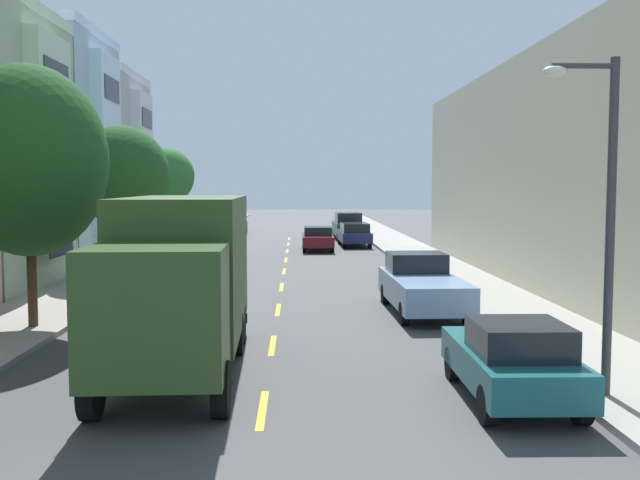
% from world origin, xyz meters
% --- Properties ---
extents(ground_plane, '(160.00, 160.00, 0.00)m').
position_xyz_m(ground_plane, '(0.00, 30.00, 0.00)').
color(ground_plane, '#424244').
extents(sidewalk_left, '(3.20, 120.00, 0.14)m').
position_xyz_m(sidewalk_left, '(-7.10, 28.00, 0.07)').
color(sidewalk_left, '#A39E93').
rests_on(sidewalk_left, ground_plane).
extents(sidewalk_right, '(3.20, 120.00, 0.14)m').
position_xyz_m(sidewalk_right, '(7.10, 28.00, 0.07)').
color(sidewalk_right, '#A39E93').
rests_on(sidewalk_right, ground_plane).
extents(lane_centerline_dashes, '(0.14, 47.20, 0.01)m').
position_xyz_m(lane_centerline_dashes, '(0.00, 24.50, 0.00)').
color(lane_centerline_dashes, yellow).
rests_on(lane_centerline_dashes, ground_plane).
extents(townhouse_fifth_dove_grey, '(11.38, 7.69, 10.35)m').
position_xyz_m(townhouse_fifth_dove_grey, '(-13.98, 37.43, 4.98)').
color(townhouse_fifth_dove_grey, '#A8A8AD').
rests_on(townhouse_fifth_dove_grey, ground_plane).
extents(street_tree_second, '(4.07, 4.07, 6.87)m').
position_xyz_m(street_tree_second, '(-6.40, 13.91, 4.50)').
color(street_tree_second, '#47331E').
rests_on(street_tree_second, sidewalk_left).
extents(street_tree_third, '(3.78, 3.78, 6.10)m').
position_xyz_m(street_tree_third, '(-6.40, 23.84, 4.25)').
color(street_tree_third, '#47331E').
rests_on(street_tree_third, sidewalk_left).
extents(street_tree_farthest, '(2.95, 2.95, 5.72)m').
position_xyz_m(street_tree_farthest, '(-6.40, 33.78, 4.34)').
color(street_tree_farthest, '#47331E').
rests_on(street_tree_farthest, sidewalk_left).
extents(street_lamp, '(1.35, 0.28, 5.92)m').
position_xyz_m(street_lamp, '(5.93, 7.25, 3.62)').
color(street_lamp, '#38383D').
rests_on(street_lamp, sidewalk_right).
extents(delivery_box_truck, '(2.58, 7.74, 3.61)m').
position_xyz_m(delivery_box_truck, '(-1.81, 9.77, 2.01)').
color(delivery_box_truck, '#2D471E').
rests_on(delivery_box_truck, ground_plane).
extents(parked_suv_orange, '(1.97, 4.81, 1.93)m').
position_xyz_m(parked_suv_orange, '(-4.31, 17.32, 0.99)').
color(parked_suv_orange, orange).
rests_on(parked_suv_orange, ground_plane).
extents(parked_hatchback_charcoal, '(1.77, 4.01, 1.50)m').
position_xyz_m(parked_hatchback_charcoal, '(-4.31, 51.58, 0.76)').
color(parked_hatchback_charcoal, '#333338').
rests_on(parked_hatchback_charcoal, ground_plane).
extents(parked_pickup_sky, '(2.12, 5.34, 1.73)m').
position_xyz_m(parked_pickup_sky, '(4.40, 16.41, 0.83)').
color(parked_pickup_sky, '#7A9EC6').
rests_on(parked_pickup_sky, ground_plane).
extents(parked_suv_forest, '(2.07, 4.85, 1.93)m').
position_xyz_m(parked_suv_forest, '(4.21, 45.98, 0.99)').
color(parked_suv_forest, '#194C28').
rests_on(parked_suv_forest, ground_plane).
extents(parked_wagon_navy, '(1.92, 4.74, 1.50)m').
position_xyz_m(parked_wagon_navy, '(4.21, 40.18, 0.80)').
color(parked_wagon_navy, navy).
rests_on(parked_wagon_navy, ground_plane).
extents(parked_hatchback_teal, '(1.78, 4.02, 1.50)m').
position_xyz_m(parked_hatchback_teal, '(4.44, 7.32, 0.76)').
color(parked_hatchback_teal, '#195B60').
rests_on(parked_hatchback_teal, ground_plane).
extents(parked_suv_silver, '(2.04, 4.84, 1.93)m').
position_xyz_m(parked_suv_silver, '(-4.49, 34.52, 0.99)').
color(parked_suv_silver, '#B2B5BA').
rests_on(parked_suv_silver, ground_plane).
extents(moving_burgundy_sedan, '(1.80, 4.50, 1.43)m').
position_xyz_m(moving_burgundy_sedan, '(1.80, 37.31, 0.75)').
color(moving_burgundy_sedan, maroon).
rests_on(moving_burgundy_sedan, ground_plane).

